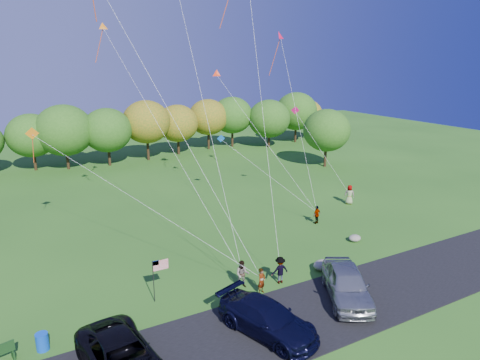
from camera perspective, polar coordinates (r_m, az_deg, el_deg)
The scene contains 16 objects.
ground at distance 26.90m, azimuth 1.30°, elevation -14.24°, with size 140.00×140.00×0.00m, color #265618.
asphalt_lane at distance 24.04m, azimuth 6.33°, elevation -18.29°, with size 44.00×6.00×0.06m, color black.
treeline at distance 58.33m, azimuth -18.06°, elevation 6.31°, with size 76.27×27.79×8.17m.
minivan_dark at distance 20.86m, azimuth -15.45°, elevation -21.91°, with size 2.76×5.99×1.66m, color black.
minivan_navy at distance 22.67m, azimuth 3.66°, elevation -17.96°, with size 2.29×5.63×1.63m, color black.
minivan_silver at distance 26.07m, azimuth 14.06°, elevation -13.26°, with size 2.24×5.56×1.89m, color gray.
flyer_a at distance 26.06m, azimuth 2.89°, elevation -13.28°, with size 0.59×0.39×1.61m, color #4C4C59.
flyer_b at distance 26.62m, azimuth 0.32°, elevation -12.44°, with size 0.84×0.66×1.74m, color #4C4C59.
flyer_c at distance 27.20m, azimuth 5.35°, elevation -11.86°, with size 1.12×0.65×1.74m, color #4C4C59.
flyer_d at distance 36.88m, azimuth 10.21°, elevation -4.57°, with size 0.93×0.39×1.58m, color #4C4C59.
flyer_e at distance 42.42m, azimuth 14.38°, elevation -1.90°, with size 0.91×0.59×1.87m, color #4C4C59.
trash_barrel at distance 23.83m, azimuth -24.86°, elevation -18.98°, with size 0.59×0.59×0.88m, color #0C44C0.
flag_assembly at distance 25.23m, azimuth -10.91°, elevation -11.72°, with size 0.95×0.62×2.56m.
boulder_near at distance 29.40m, azimuth 10.94°, elevation -11.06°, with size 1.30×1.02×0.65m, color gray.
boulder_far at distance 34.22m, azimuth 15.05°, elevation -7.49°, with size 0.98×0.81×0.51m, color gray.
kites_aloft at distance 35.88m, azimuth -5.42°, elevation 22.82°, with size 23.26×8.51×20.72m.
Camera 1 is at (-11.71, -20.13, 13.46)m, focal length 32.00 mm.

